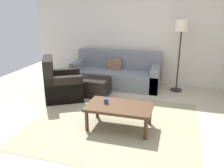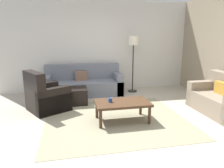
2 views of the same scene
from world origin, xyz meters
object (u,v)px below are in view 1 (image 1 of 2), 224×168
at_px(ottoman, 97,87).
at_px(coffee_table, 119,108).
at_px(cup, 106,101).
at_px(couch_main, 117,74).
at_px(lamp_standing, 181,33).
at_px(armchair_leather, 60,86).

xyz_separation_m(ottoman, coffee_table, (0.89, -1.34, 0.16)).
bearing_deg(cup, coffee_table, -7.72).
bearing_deg(couch_main, cup, -80.00).
xyz_separation_m(couch_main, lamp_standing, (1.53, -0.03, 1.11)).
bearing_deg(couch_main, lamp_standing, -1.21).
bearing_deg(cup, ottoman, 116.15).
distance_m(armchair_leather, lamp_standing, 3.01).
bearing_deg(cup, armchair_leather, 146.53).
height_order(armchair_leather, lamp_standing, lamp_standing).
bearing_deg(coffee_table, couch_main, 105.82).
relative_size(couch_main, armchair_leather, 2.05).
bearing_deg(couch_main, coffee_table, -74.18).
height_order(armchair_leather, ottoman, armchair_leather).
distance_m(couch_main, armchair_leather, 1.62).
bearing_deg(lamp_standing, cup, -118.01).
distance_m(couch_main, ottoman, 0.92).
distance_m(couch_main, cup, 2.23).
xyz_separation_m(couch_main, ottoman, (-0.26, -0.88, -0.10)).
xyz_separation_m(couch_main, cup, (0.39, -2.19, 0.15)).
bearing_deg(coffee_table, ottoman, 123.43).
xyz_separation_m(armchair_leather, ottoman, (0.72, 0.41, -0.11)).
xyz_separation_m(armchair_leather, lamp_standing, (2.51, 1.25, 1.10)).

